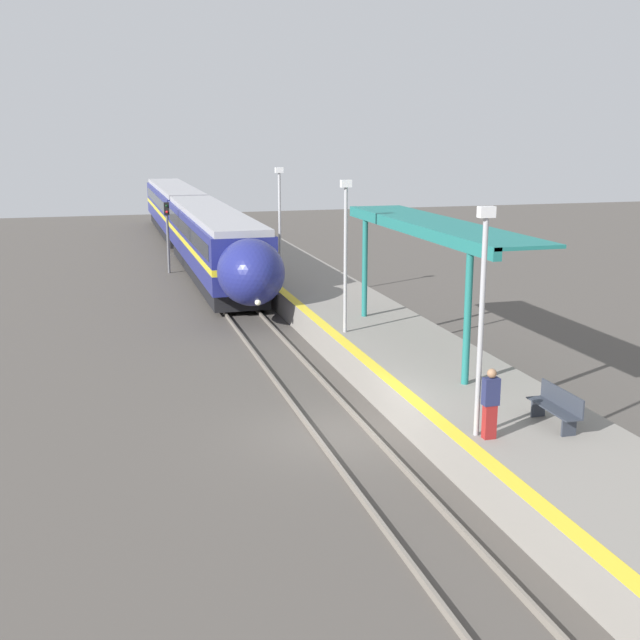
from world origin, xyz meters
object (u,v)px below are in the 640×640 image
person_waiting (490,403)px  lamppost_near (482,307)px  train (193,223)px  railway_signal (167,230)px  lamppost_mid (346,246)px  platform_bench (557,406)px  lamppost_far (280,217)px

person_waiting → lamppost_near: 2.16m
train → person_waiting: 35.35m
railway_signal → lamppost_near: size_ratio=0.76×
person_waiting → railway_signal: (-4.43, 29.73, 0.60)m
train → railway_signal: bearing=-110.3°
lamppost_near → lamppost_mid: size_ratio=1.00×
train → lamppost_mid: size_ratio=8.15×
person_waiting → lamppost_mid: size_ratio=0.31×
platform_bench → person_waiting: person_waiting is taller
railway_signal → lamppost_near: bearing=-81.8°
person_waiting → lamppost_mid: bearing=91.0°
train → lamppost_near: 35.13m
train → person_waiting: (2.38, -35.27, -0.33)m
train → railway_signal: railway_signal is taller
lamppost_far → train: bearing=98.3°
lamppost_near → lamppost_mid: bearing=90.0°
platform_bench → lamppost_mid: (-2.07, 9.97, 2.49)m
platform_bench → lamppost_far: lamppost_far is taller
train → lamppost_far: lamppost_far is taller
railway_signal → lamppost_mid: 19.98m
railway_signal → lamppost_mid: bearing=-77.7°
person_waiting → railway_signal: 30.07m
lamppost_mid → train: bearing=95.0°
lamppost_near → lamppost_far: same height
person_waiting → lamppost_near: lamppost_near is taller
train → platform_bench: train is taller
train → lamppost_far: (2.20, -15.00, 1.80)m
railway_signal → train: bearing=69.7°
person_waiting → lamppost_near: bearing=125.1°
platform_bench → lamppost_far: size_ratio=0.34×
platform_bench → train: bearing=97.0°
lamppost_mid → lamppost_near: bearing=-90.0°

